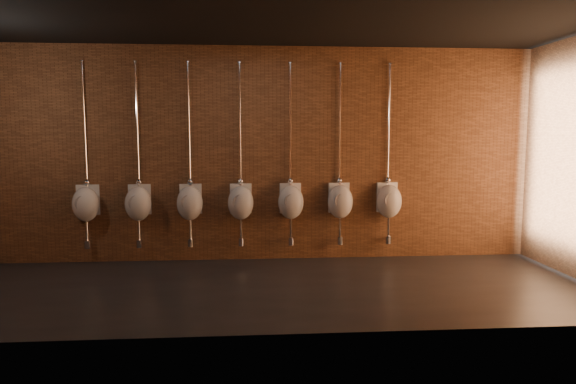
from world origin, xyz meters
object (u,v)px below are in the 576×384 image
at_px(urinal_0, 86,203).
at_px(urinal_1, 138,203).
at_px(urinal_2, 190,202).
at_px(urinal_4, 291,201).
at_px(urinal_6, 389,200).
at_px(urinal_5, 340,201).
at_px(urinal_3, 241,202).

bearing_deg(urinal_0, urinal_1, 0.00).
relative_size(urinal_2, urinal_4, 1.00).
bearing_deg(urinal_4, urinal_1, 180.00).
height_order(urinal_1, urinal_6, same).
xyz_separation_m(urinal_2, urinal_5, (2.25, 0.00, 0.00)).
relative_size(urinal_4, urinal_5, 1.00).
height_order(urinal_3, urinal_6, same).
xyz_separation_m(urinal_2, urinal_3, (0.75, 0.00, 0.00)).
relative_size(urinal_3, urinal_4, 1.00).
xyz_separation_m(urinal_1, urinal_5, (2.99, 0.00, 0.00)).
height_order(urinal_2, urinal_4, same).
bearing_deg(urinal_5, urinal_2, 180.00).
bearing_deg(urinal_0, urinal_2, 0.00).
height_order(urinal_0, urinal_4, same).
height_order(urinal_3, urinal_5, same).
distance_m(urinal_4, urinal_5, 0.75).
xyz_separation_m(urinal_3, urinal_5, (1.50, 0.00, 0.00)).
distance_m(urinal_0, urinal_3, 2.25).
distance_m(urinal_3, urinal_5, 1.50).
bearing_deg(urinal_3, urinal_5, 0.00).
relative_size(urinal_3, urinal_5, 1.00).
bearing_deg(urinal_4, urinal_6, 0.00).
distance_m(urinal_1, urinal_2, 0.75).
bearing_deg(urinal_6, urinal_2, 180.00).
xyz_separation_m(urinal_0, urinal_5, (3.74, 0.00, 0.00)).
relative_size(urinal_4, urinal_6, 1.00).
distance_m(urinal_0, urinal_6, 4.49).
distance_m(urinal_2, urinal_4, 1.50).
bearing_deg(urinal_3, urinal_4, 0.00).
xyz_separation_m(urinal_1, urinal_6, (3.74, 0.00, 0.00)).
bearing_deg(urinal_3, urinal_2, 180.00).
bearing_deg(urinal_4, urinal_0, 180.00).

